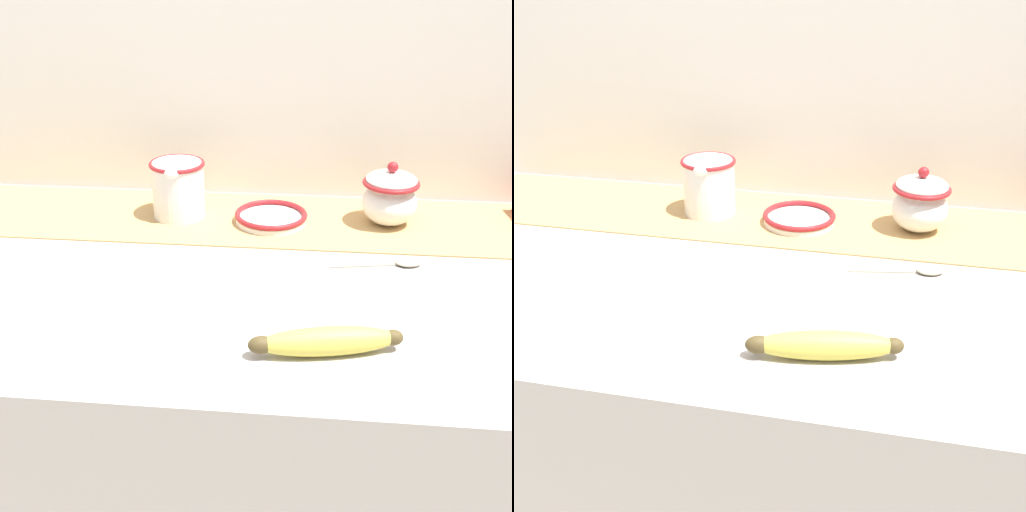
# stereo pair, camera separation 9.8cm
# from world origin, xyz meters

# --- Properties ---
(countertop) EXTENTS (1.40, 0.69, 0.89)m
(countertop) POSITION_xyz_m (0.00, 0.00, 0.45)
(countertop) COLOR #B7B2AD
(countertop) RESTS_ON ground_plane
(back_wall) EXTENTS (2.20, 0.04, 2.40)m
(back_wall) POSITION_xyz_m (0.00, 0.37, 1.20)
(back_wall) COLOR silver
(back_wall) RESTS_ON ground_plane
(table_runner) EXTENTS (1.29, 0.25, 0.00)m
(table_runner) POSITION_xyz_m (0.00, 0.21, 0.89)
(table_runner) COLOR tan
(table_runner) RESTS_ON countertop
(cream_pitcher) EXTENTS (0.10, 0.12, 0.11)m
(cream_pitcher) POSITION_xyz_m (-0.15, 0.21, 0.95)
(cream_pitcher) COLOR white
(cream_pitcher) RESTS_ON countertop
(sugar_bowl) EXTENTS (0.10, 0.10, 0.12)m
(sugar_bowl) POSITION_xyz_m (0.25, 0.21, 0.95)
(sugar_bowl) COLOR white
(sugar_bowl) RESTS_ON countertop
(small_dish) EXTENTS (0.14, 0.14, 0.02)m
(small_dish) POSITION_xyz_m (0.03, 0.19, 0.90)
(small_dish) COLOR white
(small_dish) RESTS_ON countertop
(banana) EXTENTS (0.20, 0.07, 0.04)m
(banana) POSITION_xyz_m (0.13, -0.22, 0.91)
(banana) COLOR #DBCC4C
(banana) RESTS_ON countertop
(spoon) EXTENTS (0.15, 0.04, 0.01)m
(spoon) POSITION_xyz_m (0.26, 0.04, 0.90)
(spoon) COLOR #A89E89
(spoon) RESTS_ON countertop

